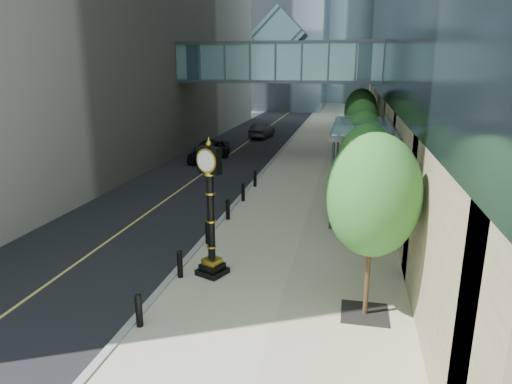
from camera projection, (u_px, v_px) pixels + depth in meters
ground at (222, 361)px, 11.55m from camera, size 320.00×320.00×0.00m
road at (260, 133)px, 50.67m from camera, size 8.00×180.00×0.02m
sidewalk at (332, 135)px, 49.10m from camera, size 8.00×180.00×0.06m
curb at (295, 134)px, 49.88m from camera, size 0.25×180.00×0.07m
skywalk at (279, 60)px, 36.51m from camera, size 17.00×4.20×5.80m
entrance_canopy at (363, 128)px, 22.97m from camera, size 3.00×8.00×4.38m
bollard_row at (218, 221)px, 20.44m from camera, size 0.20×16.20×0.90m
street_trees at (364, 136)px, 25.01m from camera, size 2.65×28.64×5.45m
street_clock at (211, 219)px, 15.71m from camera, size 1.18×1.18×4.78m
pedestrian at (377, 198)px, 22.77m from camera, size 0.58×0.40×1.55m
car_near at (209, 150)px, 35.65m from camera, size 2.47×5.13×1.69m
car_far at (262, 131)px, 47.21m from camera, size 1.98×4.70×1.51m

